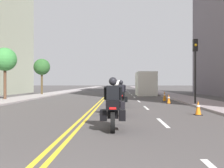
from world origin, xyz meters
TOP-DOWN VIEW (x-y plane):
  - ground_plane at (0.00, 48.00)m, footprint 264.00×264.00m
  - sidewalk_left at (-7.53, 48.00)m, footprint 2.92×144.00m
  - sidewalk_right at (7.53, 48.00)m, footprint 2.92×144.00m
  - centreline_yellow_inner at (-0.12, 48.00)m, footprint 0.12×132.00m
  - centreline_yellow_outer at (0.12, 48.00)m, footprint 0.12×132.00m
  - lane_dashes_white at (3.03, 29.00)m, footprint 0.14×56.40m
  - motorcycle_0 at (1.23, 6.52)m, footprint 0.77×2.17m
  - motorcycle_1 at (1.29, 10.10)m, footprint 0.77×2.20m
  - motorcycle_2 at (1.56, 14.57)m, footprint 0.76×2.12m
  - motorcycle_3 at (1.43, 18.17)m, footprint 0.77×2.18m
  - motorcycle_4 at (1.16, 22.03)m, footprint 0.78×2.28m
  - traffic_cone_0 at (5.04, 10.40)m, footprint 0.33×0.33m
  - traffic_cone_1 at (4.98, 17.28)m, footprint 0.33×0.33m
  - traffic_cone_2 at (5.13, 19.99)m, footprint 0.36×0.36m
  - traffic_light_near at (6.47, 15.96)m, footprint 0.28×0.38m
  - street_tree_0 at (-8.00, 30.79)m, footprint 1.99×1.99m
  - street_tree_1 at (-8.18, 20.52)m, footprint 1.96×1.96m
  - parked_truck at (4.67, 31.40)m, footprint 2.20×6.50m

SIDE VIEW (x-z plane):
  - ground_plane at x=0.00m, z-range 0.00..0.00m
  - centreline_yellow_inner at x=-0.12m, z-range 0.00..0.01m
  - centreline_yellow_outer at x=0.12m, z-range 0.00..0.01m
  - lane_dashes_white at x=3.03m, z-range 0.00..0.01m
  - sidewalk_left at x=-7.53m, z-range 0.00..0.12m
  - sidewalk_right at x=7.53m, z-range 0.00..0.12m
  - traffic_cone_0 at x=5.04m, z-range 0.00..0.66m
  - traffic_cone_1 at x=4.98m, z-range 0.00..0.68m
  - traffic_cone_2 at x=5.13m, z-range 0.00..0.81m
  - motorcycle_2 at x=1.56m, z-range -0.17..1.47m
  - motorcycle_1 at x=1.29m, z-range -0.14..1.44m
  - motorcycle_0 at x=1.23m, z-range -0.17..1.48m
  - motorcycle_4 at x=1.16m, z-range -0.15..1.51m
  - motorcycle_3 at x=1.43m, z-range -0.15..1.53m
  - parked_truck at x=4.67m, z-range -0.13..2.67m
  - traffic_light_near at x=6.47m, z-range 0.85..5.21m
  - street_tree_0 at x=-8.00m, z-range 1.20..5.66m
  - street_tree_1 at x=-8.18m, z-range 1.20..5.66m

